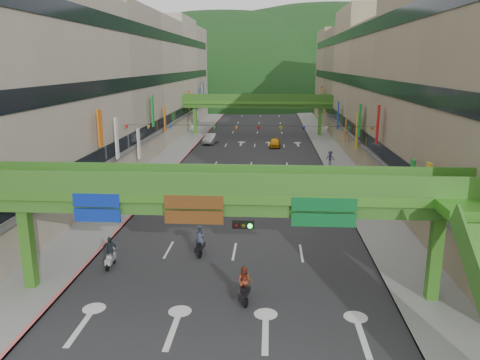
# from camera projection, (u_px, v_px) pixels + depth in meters

# --- Properties ---
(road_slab) EXTENTS (18.00, 140.00, 0.02)m
(road_slab) POSITION_uv_depth(u_px,v_px,m) (254.00, 150.00, 68.36)
(road_slab) COLOR #28282B
(road_slab) RESTS_ON ground
(sidewalk_left) EXTENTS (4.00, 140.00, 0.15)m
(sidewalk_left) POSITION_uv_depth(u_px,v_px,m) (180.00, 149.00, 69.02)
(sidewalk_left) COLOR gray
(sidewalk_left) RESTS_ON ground
(sidewalk_right) EXTENTS (4.00, 140.00, 0.15)m
(sidewalk_right) POSITION_uv_depth(u_px,v_px,m) (330.00, 151.00, 67.66)
(sidewalk_right) COLOR gray
(sidewalk_right) RESTS_ON ground
(curb_left) EXTENTS (0.20, 140.00, 0.18)m
(curb_left) POSITION_uv_depth(u_px,v_px,m) (192.00, 149.00, 68.90)
(curb_left) COLOR #CC5959
(curb_left) RESTS_ON ground
(curb_right) EXTENTS (0.20, 140.00, 0.18)m
(curb_right) POSITION_uv_depth(u_px,v_px,m) (317.00, 150.00, 67.78)
(curb_right) COLOR gray
(curb_right) RESTS_ON ground
(building_row_left) EXTENTS (12.80, 95.00, 19.00)m
(building_row_left) POSITION_uv_depth(u_px,v_px,m) (123.00, 84.00, 67.23)
(building_row_left) COLOR #9E937F
(building_row_left) RESTS_ON ground
(building_row_right) EXTENTS (12.80, 95.00, 19.00)m
(building_row_right) POSITION_uv_depth(u_px,v_px,m) (390.00, 85.00, 64.90)
(building_row_right) COLOR gray
(building_row_right) RESTS_ON ground
(overpass_near) EXTENTS (28.00, 12.27, 7.10)m
(overpass_near) POSITION_uv_depth(u_px,v_px,m) (243.00, 208.00, 23.84)
(overpass_near) COLOR #4C9E2D
(overpass_near) RESTS_ON ground
(overpass_far) EXTENTS (28.00, 2.20, 7.10)m
(overpass_far) POSITION_uv_depth(u_px,v_px,m) (257.00, 104.00, 81.57)
(overpass_far) COLOR #4C9E2D
(overpass_far) RESTS_ON ground
(hill_left) EXTENTS (168.00, 140.00, 112.00)m
(hill_left) POSITION_uv_depth(u_px,v_px,m) (224.00, 97.00, 175.78)
(hill_left) COLOR #1C4419
(hill_left) RESTS_ON ground
(hill_right) EXTENTS (208.00, 176.00, 128.00)m
(hill_right) POSITION_uv_depth(u_px,v_px,m) (325.00, 94.00, 192.68)
(hill_right) COLOR #1C4419
(hill_right) RESTS_ON ground
(bunting_string) EXTENTS (26.00, 0.36, 0.47)m
(bunting_string) POSITION_uv_depth(u_px,v_px,m) (247.00, 128.00, 47.55)
(bunting_string) COLOR black
(bunting_string) RESTS_ON ground
(scooter_rider_near) EXTENTS (0.70, 1.59, 2.00)m
(scooter_rider_near) POSITION_uv_depth(u_px,v_px,m) (200.00, 242.00, 30.86)
(scooter_rider_near) COLOR black
(scooter_rider_near) RESTS_ON ground
(scooter_rider_mid) EXTENTS (0.93, 1.59, 2.02)m
(scooter_rider_mid) POSITION_uv_depth(u_px,v_px,m) (245.00, 284.00, 24.65)
(scooter_rider_mid) COLOR black
(scooter_rider_mid) RESTS_ON ground
(scooter_rider_left) EXTENTS (0.99, 1.60, 2.01)m
(scooter_rider_left) POSITION_uv_depth(u_px,v_px,m) (110.00, 252.00, 28.91)
(scooter_rider_left) COLOR #A09FA7
(scooter_rider_left) RESTS_ON ground
(scooter_rider_far) EXTENTS (0.86, 1.60, 2.09)m
(scooter_rider_far) POSITION_uv_depth(u_px,v_px,m) (186.00, 187.00, 43.93)
(scooter_rider_far) COLOR maroon
(scooter_rider_far) RESTS_ON ground
(parked_scooter_row) EXTENTS (1.60, 11.59, 1.08)m
(parked_scooter_row) POSITION_uv_depth(u_px,v_px,m) (329.00, 196.00, 42.83)
(parked_scooter_row) COLOR black
(parked_scooter_row) RESTS_ON ground
(car_silver) EXTENTS (2.24, 4.86, 1.55)m
(car_silver) POSITION_uv_depth(u_px,v_px,m) (211.00, 139.00, 73.99)
(car_silver) COLOR #B8B7BE
(car_silver) RESTS_ON ground
(car_yellow) EXTENTS (1.77, 4.06, 1.36)m
(car_yellow) POSITION_uv_depth(u_px,v_px,m) (275.00, 143.00, 70.84)
(car_yellow) COLOR #EDA513
(car_yellow) RESTS_ON ground
(pedestrian_red) EXTENTS (0.95, 0.86, 1.59)m
(pedestrian_red) POSITION_uv_depth(u_px,v_px,m) (345.00, 183.00, 46.38)
(pedestrian_red) COLOR red
(pedestrian_red) RESTS_ON ground
(pedestrian_dark) EXTENTS (1.04, 0.56, 1.69)m
(pedestrian_dark) POSITION_uv_depth(u_px,v_px,m) (341.00, 177.00, 48.72)
(pedestrian_dark) COLOR black
(pedestrian_dark) RESTS_ON ground
(pedestrian_blue) EXTENTS (0.94, 0.80, 1.71)m
(pedestrian_blue) POSITION_uv_depth(u_px,v_px,m) (330.00, 159.00, 57.87)
(pedestrian_blue) COLOR #303554
(pedestrian_blue) RESTS_ON ground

